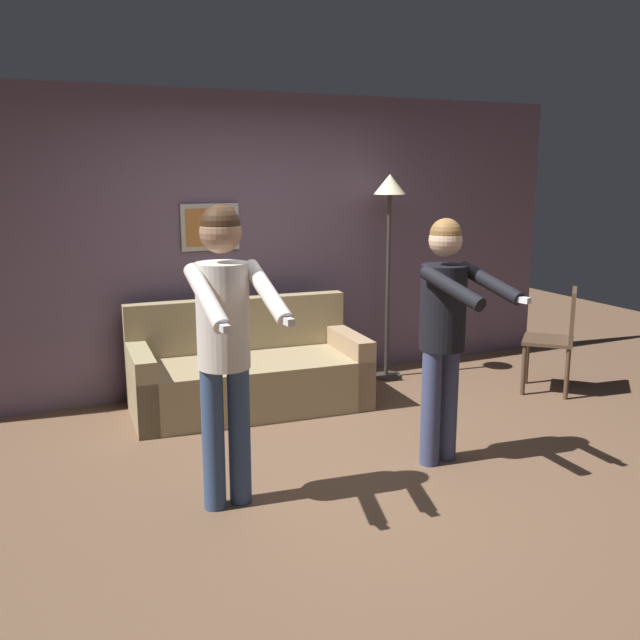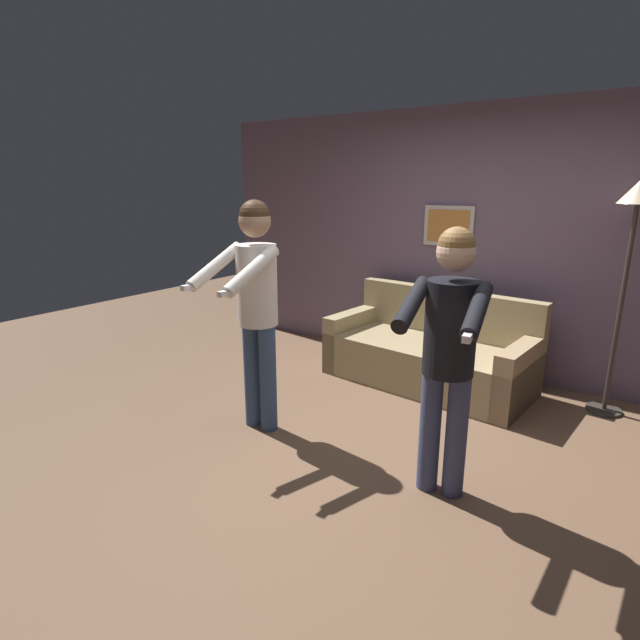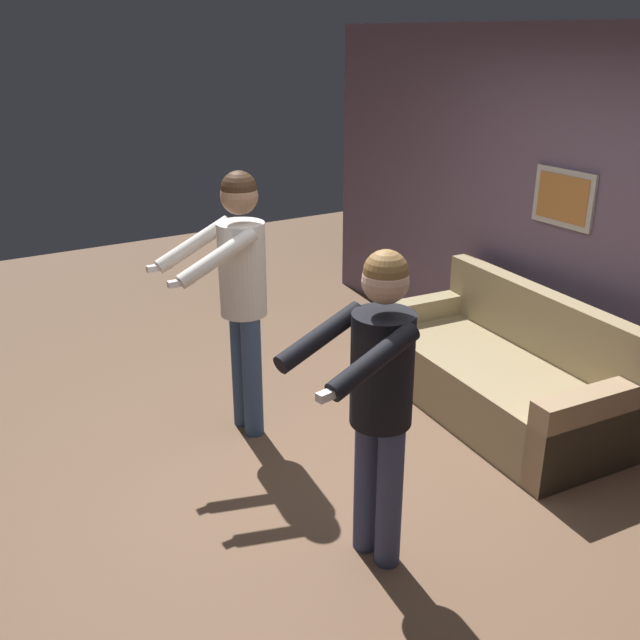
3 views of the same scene
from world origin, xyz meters
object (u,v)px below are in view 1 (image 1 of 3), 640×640
torchiere_lamp (389,215)px  person_standing_right (445,319)px  dining_chair_distant (559,334)px  couch (248,375)px  person_standing_left (224,328)px

torchiere_lamp → person_standing_right: size_ratio=1.16×
torchiere_lamp → person_standing_right: torchiere_lamp is taller
torchiere_lamp → dining_chair_distant: bearing=-43.4°
torchiere_lamp → couch: bearing=-169.9°
couch → torchiere_lamp: size_ratio=1.03×
dining_chair_distant → torchiere_lamp: bearing=136.6°
torchiere_lamp → dining_chair_distant: (1.12, -1.05, -1.00)m
couch → dining_chair_distant: 2.73m
dining_chair_distant → person_standing_left: bearing=-165.6°
couch → person_standing_left: bearing=-113.4°
torchiere_lamp → person_standing_left: bearing=-139.0°
person_standing_left → person_standing_right: 1.50m
couch → person_standing_left: size_ratio=1.12×
couch → dining_chair_distant: size_ratio=2.11×
torchiere_lamp → dining_chair_distant: 1.84m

